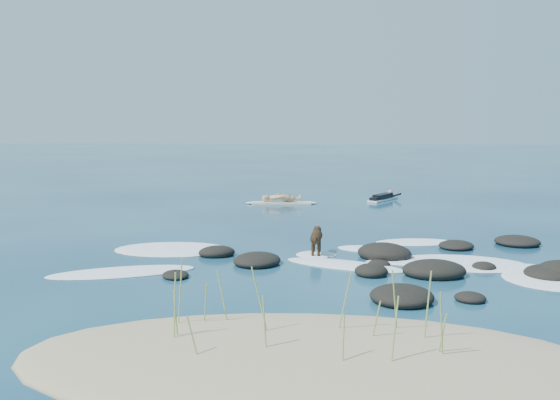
{
  "coord_description": "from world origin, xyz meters",
  "views": [
    {
      "loc": [
        0.28,
        -17.22,
        3.62
      ],
      "look_at": [
        -1.35,
        4.0,
        0.9
      ],
      "focal_mm": 40.0,
      "sensor_mm": 36.0,
      "label": 1
    }
  ],
  "objects": [
    {
      "name": "ground",
      "position": [
        0.0,
        0.0,
        0.0
      ],
      "size": [
        160.0,
        160.0,
        0.0
      ],
      "primitive_type": "plane",
      "color": "#0A2642",
      "rests_on": "ground"
    },
    {
      "name": "paddling_surfer_rig",
      "position": [
        2.82,
        11.26,
        0.14
      ],
      "size": [
        1.67,
        2.23,
        0.42
      ],
      "rotation": [
        0.0,
        0.0,
        1.02
      ],
      "color": "white",
      "rests_on": "ground"
    },
    {
      "name": "sand_dune",
      "position": [
        0.0,
        -8.2,
        0.0
      ],
      "size": [
        9.0,
        4.4,
        0.6
      ],
      "primitive_type": "ellipsoid",
      "color": "#9E8966",
      "rests_on": "ground"
    },
    {
      "name": "standing_surfer_rig",
      "position": [
        -1.72,
        9.68,
        0.7
      ],
      "size": [
        3.11,
        0.73,
        1.77
      ],
      "rotation": [
        0.0,
        0.0,
        0.08
      ],
      "color": "beige",
      "rests_on": "ground"
    },
    {
      "name": "dune_grass",
      "position": [
        -0.12,
        -7.89,
        0.64
      ],
      "size": [
        4.27,
        1.87,
        1.22
      ],
      "color": "#86A14E",
      "rests_on": "ground"
    },
    {
      "name": "reef_rocks",
      "position": [
        2.6,
        -1.98,
        0.11
      ],
      "size": [
        10.23,
        7.61,
        0.54
      ],
      "color": "black",
      "rests_on": "ground"
    },
    {
      "name": "breaking_foam",
      "position": [
        0.72,
        -1.28,
        0.01
      ],
      "size": [
        14.24,
        6.37,
        0.12
      ],
      "color": "white",
      "rests_on": "ground"
    },
    {
      "name": "dog",
      "position": [
        -0.01,
        -0.69,
        0.51
      ],
      "size": [
        0.33,
        1.21,
        0.77
      ],
      "rotation": [
        0.0,
        0.0,
        1.53
      ],
      "color": "black",
      "rests_on": "ground"
    }
  ]
}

